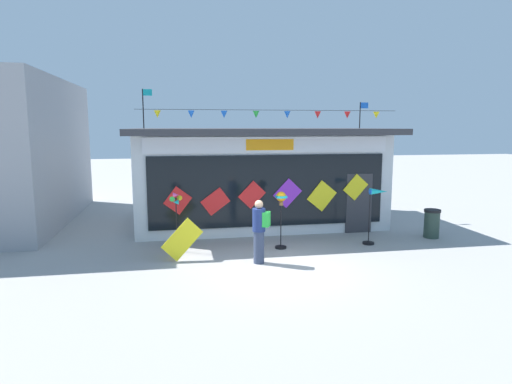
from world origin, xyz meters
name	(u,v)px	position (x,y,z in m)	size (l,w,h in m)	color
ground_plane	(278,268)	(0.00, 0.00, 0.00)	(80.00, 80.00, 0.00)	#9E9B99
kite_shop_building	(257,175)	(0.46, 5.49, 1.77)	(8.95, 5.42, 4.85)	silver
wind_spinner_far_left	(176,215)	(-2.52, 1.97, 1.07)	(0.35, 0.32, 1.72)	black
wind_spinner_left	(281,207)	(0.49, 1.77, 1.25)	(0.34, 0.34, 1.69)	black
wind_spinner_center_left	(375,205)	(3.43, 1.75, 1.22)	(0.72, 0.35, 1.72)	black
person_near_camera	(260,230)	(-0.39, 0.50, 0.89)	(0.48, 0.41, 1.68)	#333D56
trash_bin	(432,223)	(5.59, 2.13, 0.47)	(0.52, 0.52, 0.92)	#2D4238
display_kite_on_ground	(182,239)	(-2.37, 1.13, 0.57)	(0.58, 0.03, 1.05)	yellow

